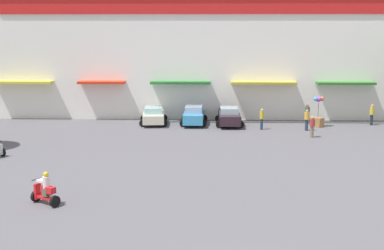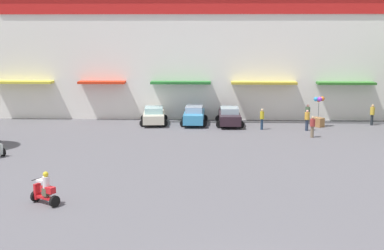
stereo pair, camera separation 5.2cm
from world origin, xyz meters
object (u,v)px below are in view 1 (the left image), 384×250
Objects in this scene: pedestrian_2 at (372,113)px; parked_car_1 at (194,115)px; balloon_vendor_cart at (318,115)px; parked_car_0 at (154,115)px; pedestrian_1 at (307,119)px; pedestrian_4 at (312,125)px; pedestrian_0 at (307,113)px; parked_car_2 at (229,116)px; pedestrian_3 at (262,118)px; scooter_rider_2 at (45,191)px.

parked_car_1 is at bearing -179.69° from pedestrian_2.
balloon_vendor_cart is at bearing -4.16° from parked_car_1.
parked_car_0 is 0.97× the size of parked_car_1.
pedestrian_2 is 0.70× the size of balloon_vendor_cart.
pedestrian_1 is (12.27, -2.41, 0.20)m from parked_car_0.
pedestrian_0 is at bearing 82.63° from pedestrian_4.
parked_car_2 is 7.53m from pedestrian_4.
pedestrian_2 is (14.72, 0.08, 0.21)m from parked_car_1.
pedestrian_1 is at bearing -4.91° from pedestrian_3.
pedestrian_1 reaches higher than parked_car_0.
pedestrian_1 reaches higher than pedestrian_0.
pedestrian_3 is (5.42, -2.11, 0.18)m from parked_car_1.
scooter_rider_2 is at bearing -106.96° from parked_car_1.
balloon_vendor_cart is at bearing 72.67° from pedestrian_4.
pedestrian_4 is (5.87, -4.71, 0.13)m from parked_car_2.
pedestrian_4 is (12.17, -5.01, 0.16)m from parked_car_0.
pedestrian_3 reaches higher than scooter_rider_2.
pedestrian_0 is at bearing 52.88° from scooter_rider_2.
pedestrian_4 is 4.48m from balloon_vendor_cart.
parked_car_1 is 2.66× the size of pedestrian_4.
balloon_vendor_cart is at bearing 16.28° from pedestrian_3.
scooter_rider_2 is 28.94m from pedestrian_2.
parked_car_1 is 0.97× the size of parked_car_2.
pedestrian_1 is 3.49m from pedestrian_3.
pedestrian_4 is at bearing -97.37° from pedestrian_0.
parked_car_0 is 0.94× the size of parked_car_2.
scooter_rider_2 is at bearing -134.80° from pedestrian_4.
pedestrian_4 is (14.90, 15.00, 0.25)m from scooter_rider_2.
pedestrian_2 is at bearing 43.98° from scooter_rider_2.
parked_car_1 is at bearing 73.04° from scooter_rider_2.
parked_car_2 is 2.50× the size of pedestrian_2.
parked_car_0 is 2.49× the size of pedestrian_1.
pedestrian_3 is (8.79, -2.11, 0.23)m from parked_car_0.
scooter_rider_2 is at bearing -130.44° from pedestrian_1.
pedestrian_1 reaches higher than scooter_rider_2.
pedestrian_0 is at bearing 113.63° from balloon_vendor_cart.
pedestrian_2 is (11.79, 0.38, 0.22)m from parked_car_2.
balloon_vendor_cart is (13.50, -0.74, 0.24)m from parked_car_0.
parked_car_0 is at bearing 157.62° from pedestrian_4.
balloon_vendor_cart is (7.21, -0.44, 0.20)m from parked_car_2.
parked_car_1 is at bearing 175.84° from balloon_vendor_cart.
pedestrian_1 is at bearing -156.84° from pedestrian_2.
parked_car_0 is 13.16m from pedestrian_4.
parked_car_1 is 2.56× the size of pedestrian_1.
scooter_rider_2 is at bearing -127.12° from pedestrian_0.
scooter_rider_2 is 0.94× the size of pedestrian_1.
pedestrian_3 is at bearing -13.51° from parked_car_0.
pedestrian_3 is at bearing -21.29° from parked_car_1.
pedestrian_0 is 1.50m from balloon_vendor_cart.
parked_car_2 is at bearing -2.68° from parked_car_0.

